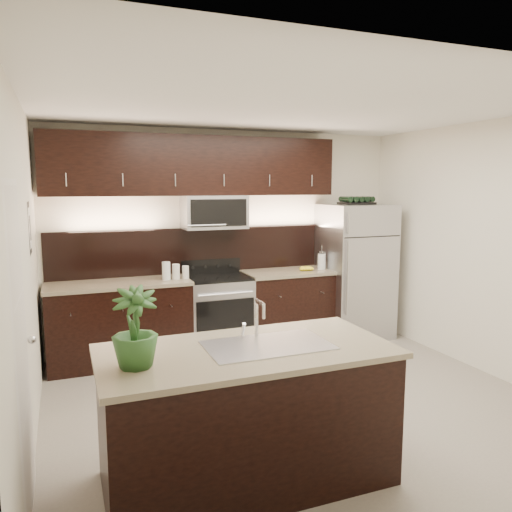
{
  "coord_description": "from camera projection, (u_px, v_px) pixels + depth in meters",
  "views": [
    {
      "loc": [
        -1.97,
        -4.01,
        2.02
      ],
      "look_at": [
        -0.19,
        0.55,
        1.32
      ],
      "focal_mm": 35.0,
      "sensor_mm": 36.0,
      "label": 1
    }
  ],
  "objects": [
    {
      "name": "wine_rack",
      "position": [
        357.0,
        201.0,
        6.54
      ],
      "size": [
        0.44,
        0.27,
        0.1
      ],
      "color": "black",
      "rests_on": "refrigerator"
    },
    {
      "name": "ground",
      "position": [
        296.0,
        402.0,
        4.7
      ],
      "size": [
        4.5,
        4.5,
        0.0
      ],
      "primitive_type": "plane",
      "color": "gray",
      "rests_on": "ground"
    },
    {
      "name": "counter_run",
      "position": [
        202.0,
        315.0,
        6.03
      ],
      "size": [
        3.51,
        0.65,
        0.94
      ],
      "color": "black",
      "rests_on": "ground"
    },
    {
      "name": "room_walls",
      "position": [
        289.0,
        223.0,
        4.38
      ],
      "size": [
        4.52,
        4.02,
        2.71
      ],
      "color": "silver",
      "rests_on": "ground"
    },
    {
      "name": "sink_faucet",
      "position": [
        267.0,
        343.0,
        3.39
      ],
      "size": [
        0.84,
        0.5,
        0.28
      ],
      "color": "silver",
      "rests_on": "island"
    },
    {
      "name": "canisters",
      "position": [
        174.0,
        271.0,
        5.78
      ],
      "size": [
        0.31,
        0.1,
        0.21
      ],
      "rotation": [
        0.0,
        0.0,
        -0.01
      ],
      "color": "silver",
      "rests_on": "counter_run"
    },
    {
      "name": "bananas",
      "position": [
        302.0,
        269.0,
        6.35
      ],
      "size": [
        0.2,
        0.17,
        0.06
      ],
      "primitive_type": "ellipsoid",
      "rotation": [
        0.0,
        0.0,
        -0.11
      ],
      "color": "yellow",
      "rests_on": "counter_run"
    },
    {
      "name": "french_press",
      "position": [
        322.0,
        260.0,
        6.47
      ],
      "size": [
        0.11,
        0.11,
        0.31
      ],
      "rotation": [
        0.0,
        0.0,
        -0.18
      ],
      "color": "silver",
      "rests_on": "counter_run"
    },
    {
      "name": "plant",
      "position": [
        135.0,
        328.0,
        2.96
      ],
      "size": [
        0.28,
        0.28,
        0.49
      ],
      "primitive_type": "imported",
      "rotation": [
        0.0,
        0.0,
        -0.03
      ],
      "color": "#244C1E",
      "rests_on": "island"
    },
    {
      "name": "upper_fixtures",
      "position": [
        198.0,
        175.0,
        5.94
      ],
      "size": [
        3.49,
        0.4,
        1.66
      ],
      "color": "black",
      "rests_on": "counter_run"
    },
    {
      "name": "island",
      "position": [
        247.0,
        414.0,
        3.4
      ],
      "size": [
        1.96,
        0.96,
        0.94
      ],
      "color": "black",
      "rests_on": "ground"
    },
    {
      "name": "refrigerator",
      "position": [
        355.0,
        271.0,
        6.67
      ],
      "size": [
        0.85,
        0.77,
        1.77
      ],
      "primitive_type": "cube",
      "color": "#B2B2B7",
      "rests_on": "ground"
    }
  ]
}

